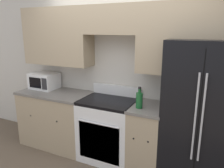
{
  "coord_description": "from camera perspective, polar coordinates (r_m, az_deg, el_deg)",
  "views": [
    {
      "loc": [
        1.29,
        -2.39,
        1.95
      ],
      "look_at": [
        0.0,
        0.31,
        1.18
      ],
      "focal_mm": 35.0,
      "sensor_mm": 36.0,
      "label": 1
    }
  ],
  "objects": [
    {
      "name": "bottle",
      "position": [
        2.88,
        7.15,
        -4.09
      ],
      "size": [
        0.09,
        0.09,
        0.28
      ],
      "color": "#195928",
      "rests_on": "lower_cabinets_right"
    },
    {
      "name": "oven_range",
      "position": [
        3.36,
        -0.96,
        -11.69
      ],
      "size": [
        0.79,
        0.65,
        1.09
      ],
      "color": "white",
      "rests_on": "ground_plane"
    },
    {
      "name": "refrigerator",
      "position": [
        2.93,
        22.09,
        -7.41
      ],
      "size": [
        0.87,
        0.73,
        1.83
      ],
      "color": "black",
      "rests_on": "ground_plane"
    },
    {
      "name": "wall_back",
      "position": [
        3.27,
        2.13,
        6.81
      ],
      "size": [
        8.0,
        0.39,
        2.6
      ],
      "color": "beige",
      "rests_on": "ground_plane"
    },
    {
      "name": "microwave",
      "position": [
        3.96,
        -17.24,
        0.82
      ],
      "size": [
        0.45,
        0.36,
        0.27
      ],
      "color": "white",
      "rests_on": "lower_cabinets_left"
    },
    {
      "name": "lower_cabinets_right",
      "position": [
        3.17,
        9.22,
        -13.69
      ],
      "size": [
        0.45,
        0.64,
        0.93
      ],
      "color": "tan",
      "rests_on": "ground_plane"
    },
    {
      "name": "lower_cabinets_left",
      "position": [
        3.86,
        -14.26,
        -8.65
      ],
      "size": [
        1.19,
        0.64,
        0.93
      ],
      "color": "tan",
      "rests_on": "ground_plane"
    }
  ]
}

